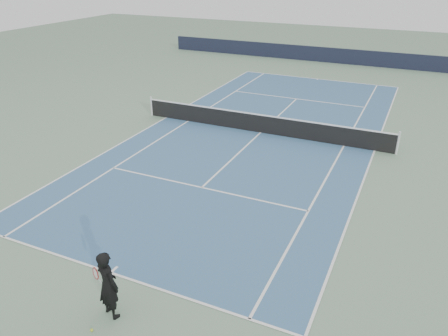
% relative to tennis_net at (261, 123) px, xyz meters
% --- Properties ---
extents(ground, '(80.00, 80.00, 0.00)m').
position_rel_tennis_net_xyz_m(ground, '(0.00, 0.00, -0.50)').
color(ground, slate).
extents(court_surface, '(10.97, 23.77, 0.01)m').
position_rel_tennis_net_xyz_m(court_surface, '(0.00, 0.00, -0.50)').
color(court_surface, '#385F86').
rests_on(court_surface, ground).
extents(tennis_net, '(12.90, 0.10, 1.07)m').
position_rel_tennis_net_xyz_m(tennis_net, '(0.00, 0.00, 0.00)').
color(tennis_net, silver).
rests_on(tennis_net, ground).
extents(windscreen_far, '(30.00, 0.25, 1.20)m').
position_rel_tennis_net_xyz_m(windscreen_far, '(0.00, 17.88, 0.10)').
color(windscreen_far, black).
rests_on(windscreen_far, ground).
extents(tennis_player, '(0.85, 0.68, 1.82)m').
position_rel_tennis_net_xyz_m(tennis_player, '(1.00, -13.11, 0.41)').
color(tennis_player, black).
rests_on(tennis_player, ground).
extents(tennis_ball, '(0.07, 0.07, 0.07)m').
position_rel_tennis_net_xyz_m(tennis_ball, '(0.92, -13.76, -0.47)').
color(tennis_ball, '#BED72C').
rests_on(tennis_ball, ground).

